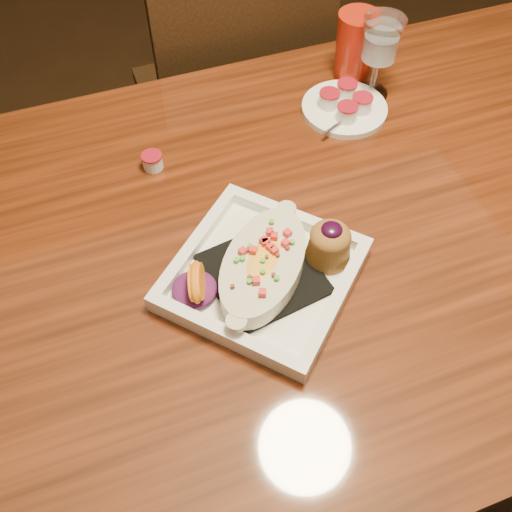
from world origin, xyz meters
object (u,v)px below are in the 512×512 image
object	(u,v)px
table	(346,251)
red_tumbler	(355,47)
plate	(270,267)
goblet	(381,44)
saucer	(345,106)
chair_far	(233,101)

from	to	relation	value
table	red_tumbler	xyz separation A→B (m)	(0.15, 0.33, 0.16)
red_tumbler	plate	bearing A→B (deg)	-129.17
red_tumbler	table	bearing A→B (deg)	-114.83
goblet	saucer	world-z (taller)	goblet
table	saucer	xyz separation A→B (m)	(0.09, 0.24, 0.11)
table	chair_far	bearing A→B (deg)	90.00
plate	red_tumbler	size ratio (longest dim) A/B	2.65
saucer	red_tumbler	distance (m)	0.12
saucer	red_tumbler	size ratio (longest dim) A/B	1.21
plate	red_tumbler	world-z (taller)	red_tumbler
saucer	goblet	bearing A→B (deg)	22.94
table	goblet	bearing A→B (deg)	58.20
saucer	plate	bearing A→B (deg)	-131.17
plate	chair_far	bearing A→B (deg)	33.71
table	chair_far	size ratio (longest dim) A/B	1.61
goblet	saucer	bearing A→B (deg)	-157.06
table	red_tumbler	distance (m)	0.40
chair_far	goblet	bearing A→B (deg)	114.24
table	red_tumbler	world-z (taller)	red_tumbler
chair_far	goblet	distance (m)	0.53
plate	saucer	distance (m)	0.40
table	plate	distance (m)	0.22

